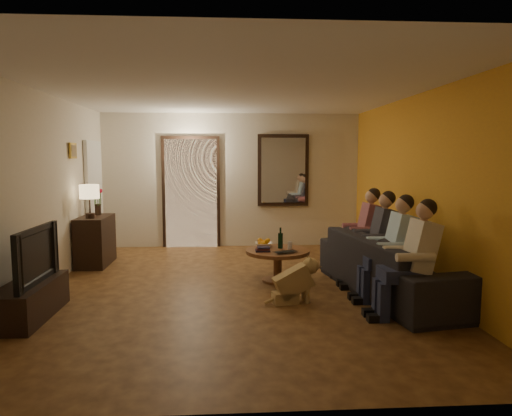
{
  "coord_description": "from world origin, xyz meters",
  "views": [
    {
      "loc": [
        -0.09,
        -5.94,
        1.73
      ],
      "look_at": [
        0.3,
        0.3,
        1.05
      ],
      "focal_mm": 32.0,
      "sensor_mm": 36.0,
      "label": 1
    }
  ],
  "objects": [
    {
      "name": "floor",
      "position": [
        0.0,
        0.0,
        0.0
      ],
      "size": [
        5.0,
        6.0,
        0.01
      ],
      "primitive_type": "cube",
      "color": "#402511",
      "rests_on": "ground"
    },
    {
      "name": "ceiling",
      "position": [
        0.0,
        0.0,
        2.6
      ],
      "size": [
        5.0,
        6.0,
        0.01
      ],
      "primitive_type": "cube",
      "color": "white",
      "rests_on": "back_wall"
    },
    {
      "name": "back_wall",
      "position": [
        0.0,
        3.0,
        1.3
      ],
      "size": [
        5.0,
        0.02,
        2.6
      ],
      "primitive_type": "cube",
      "color": "beige",
      "rests_on": "floor"
    },
    {
      "name": "front_wall",
      "position": [
        0.0,
        -3.0,
        1.3
      ],
      "size": [
        5.0,
        0.02,
        2.6
      ],
      "primitive_type": "cube",
      "color": "beige",
      "rests_on": "floor"
    },
    {
      "name": "left_wall",
      "position": [
        -2.5,
        0.0,
        1.3
      ],
      "size": [
        0.02,
        6.0,
        2.6
      ],
      "primitive_type": "cube",
      "color": "beige",
      "rests_on": "floor"
    },
    {
      "name": "right_wall",
      "position": [
        2.5,
        0.0,
        1.3
      ],
      "size": [
        0.02,
        6.0,
        2.6
      ],
      "primitive_type": "cube",
      "color": "beige",
      "rests_on": "floor"
    },
    {
      "name": "orange_accent",
      "position": [
        2.49,
        0.0,
        1.3
      ],
      "size": [
        0.01,
        6.0,
        2.6
      ],
      "primitive_type": "cube",
      "color": "gold",
      "rests_on": "right_wall"
    },
    {
      "name": "kitchen_doorway",
      "position": [
        -0.8,
        2.98,
        1.05
      ],
      "size": [
        1.0,
        0.06,
        2.1
      ],
      "primitive_type": "cube",
      "color": "#FFE0A5",
      "rests_on": "floor"
    },
    {
      "name": "door_trim",
      "position": [
        -0.8,
        2.97,
        1.05
      ],
      "size": [
        1.12,
        0.04,
        2.22
      ],
      "primitive_type": "cube",
      "color": "black",
      "rests_on": "floor"
    },
    {
      "name": "fridge_glimpse",
      "position": [
        -0.55,
        2.98,
        0.9
      ],
      "size": [
        0.45,
        0.03,
        1.7
      ],
      "primitive_type": "cube",
      "color": "silver",
      "rests_on": "floor"
    },
    {
      "name": "mirror_frame",
      "position": [
        1.0,
        2.96,
        1.5
      ],
      "size": [
        1.0,
        0.05,
        1.4
      ],
      "primitive_type": "cube",
      "color": "black",
      "rests_on": "back_wall"
    },
    {
      "name": "mirror_glass",
      "position": [
        1.0,
        2.93,
        1.5
      ],
      "size": [
        0.86,
        0.02,
        1.26
      ],
      "primitive_type": "cube",
      "color": "white",
      "rests_on": "back_wall"
    },
    {
      "name": "white_door",
      "position": [
        -2.46,
        2.3,
        1.02
      ],
      "size": [
        0.06,
        0.85,
        2.04
      ],
      "primitive_type": "cube",
      "color": "white",
      "rests_on": "floor"
    },
    {
      "name": "framed_art",
      "position": [
        -2.47,
        1.3,
        1.85
      ],
      "size": [
        0.03,
        0.28,
        0.24
      ],
      "primitive_type": "cube",
      "color": "#B28C33",
      "rests_on": "left_wall"
    },
    {
      "name": "art_canvas",
      "position": [
        -2.46,
        1.3,
        1.85
      ],
      "size": [
        0.01,
        0.22,
        0.18
      ],
      "primitive_type": "cube",
      "color": "brown",
      "rests_on": "left_wall"
    },
    {
      "name": "dresser",
      "position": [
        -2.25,
        1.53,
        0.4
      ],
      "size": [
        0.45,
        0.89,
        0.8
      ],
      "primitive_type": "cube",
      "color": "black",
      "rests_on": "floor"
    },
    {
      "name": "table_lamp",
      "position": [
        -2.25,
        1.31,
        1.07
      ],
      "size": [
        0.3,
        0.3,
        0.54
      ],
      "primitive_type": null,
      "color": "beige",
      "rests_on": "dresser"
    },
    {
      "name": "flower_vase",
      "position": [
        -2.25,
        1.75,
        1.02
      ],
      "size": [
        0.14,
        0.14,
        0.44
      ],
      "primitive_type": null,
      "color": "red",
      "rests_on": "dresser"
    },
    {
      "name": "tv_stand",
      "position": [
        -2.25,
        -0.98,
        0.2
      ],
      "size": [
        0.45,
        1.17,
        0.39
      ],
      "primitive_type": "cube",
      "color": "black",
      "rests_on": "floor"
    },
    {
      "name": "tv",
      "position": [
        -2.25,
        -0.98,
        0.7
      ],
      "size": [
        1.06,
        0.14,
        0.61
      ],
      "primitive_type": "imported",
      "rotation": [
        0.0,
        0.0,
        1.57
      ],
      "color": "black",
      "rests_on": "tv_stand"
    },
    {
      "name": "sofa",
      "position": [
        2.02,
        -0.35,
        0.38
      ],
      "size": [
        2.7,
        1.41,
        0.75
      ],
      "primitive_type": "imported",
      "rotation": [
        0.0,
        0.0,
        1.73
      ],
      "color": "black",
      "rests_on": "floor"
    },
    {
      "name": "person_a",
      "position": [
        1.92,
        -1.25,
        0.6
      ],
      "size": [
        0.6,
        0.4,
        1.2
      ],
      "primitive_type": null,
      "color": "tan",
      "rests_on": "sofa"
    },
    {
      "name": "person_b",
      "position": [
        1.92,
        -0.65,
        0.6
      ],
      "size": [
        0.6,
        0.4,
        1.2
      ],
      "primitive_type": null,
      "color": "tan",
      "rests_on": "sofa"
    },
    {
      "name": "person_c",
      "position": [
        1.92,
        -0.05,
        0.6
      ],
      "size": [
        0.6,
        0.4,
        1.2
      ],
      "primitive_type": null,
      "color": "tan",
      "rests_on": "sofa"
    },
    {
      "name": "person_d",
      "position": [
        1.92,
        0.55,
        0.6
      ],
      "size": [
        0.6,
        0.4,
        1.2
      ],
      "primitive_type": null,
      "color": "tan",
      "rests_on": "sofa"
    },
    {
      "name": "dog",
      "position": [
        0.69,
        -0.64,
        0.28
      ],
      "size": [
        0.6,
        0.34,
        0.56
      ],
      "primitive_type": null,
      "rotation": [
        0.0,
        0.0,
        0.2
      ],
      "color": "#9D7D48",
      "rests_on": "floor"
    },
    {
      "name": "coffee_table",
      "position": [
        0.61,
        0.35,
        0.23
      ],
      "size": [
        0.92,
        0.92,
        0.45
      ],
      "primitive_type": "cylinder",
      "rotation": [
        0.0,
        0.0,
        0.03
      ],
      "color": "brown",
      "rests_on": "floor"
    },
    {
      "name": "bowl",
      "position": [
        0.43,
        0.57,
        0.48
      ],
      "size": [
        0.26,
        0.26,
        0.06
      ],
      "primitive_type": "imported",
      "color": "white",
      "rests_on": "coffee_table"
    },
    {
      "name": "oranges",
      "position": [
        0.43,
        0.57,
        0.55
      ],
      "size": [
        0.2,
        0.2,
        0.08
      ],
      "primitive_type": null,
      "color": "orange",
      "rests_on": "bowl"
    },
    {
      "name": "wine_bottle",
      "position": [
        0.66,
        0.45,
        0.6
      ],
      "size": [
        0.07,
        0.07,
        0.31
      ],
      "primitive_type": null,
      "color": "black",
      "rests_on": "coffee_table"
    },
    {
      "name": "wine_glass",
      "position": [
        0.79,
        0.4,
        0.5
      ],
      "size": [
        0.06,
        0.06,
        0.1
      ],
      "primitive_type": "cylinder",
      "color": "silver",
      "rests_on": "coffee_table"
    },
    {
      "name": "book_stack",
      "position": [
        0.39,
        0.25,
        0.48
      ],
      "size": [
        0.2,
        0.15,
        0.07
      ],
      "primitive_type": null,
      "color": "black",
      "rests_on": "coffee_table"
    },
    {
      "name": "laptop",
      "position": [
        0.71,
        0.07,
        0.46
      ],
      "size": [
        0.39,
        0.33,
        0.03
      ],
      "primitive_type": "imported",
      "rotation": [
        0.0,
        0.0,
        0.42
      ],
      "color": "black",
      "rests_on": "coffee_table"
    }
  ]
}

